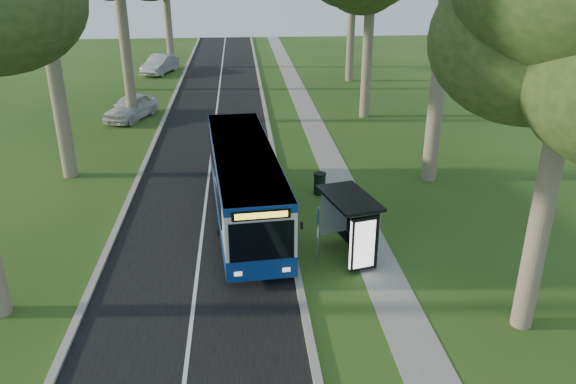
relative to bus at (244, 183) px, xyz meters
name	(u,v)px	position (x,y,z in m)	size (l,w,h in m)	color
ground	(290,241)	(1.72, -2.32, -1.57)	(120.00, 120.00, 0.00)	#254816
road	(211,159)	(-1.78, 7.68, -1.56)	(7.00, 100.00, 0.02)	black
kerb_east	(274,156)	(1.72, 7.68, -1.51)	(0.25, 100.00, 0.12)	#9E9B93
kerb_west	(147,160)	(-5.28, 7.68, -1.51)	(0.25, 100.00, 0.12)	#9E9B93
centre_line	(211,158)	(-1.78, 7.68, -1.55)	(0.12, 100.00, 0.01)	white
footpath	(327,155)	(4.72, 7.68, -1.56)	(1.50, 100.00, 0.02)	gray
bus	(244,183)	(0.00, 0.00, 0.00)	(3.35, 11.62, 3.04)	white
bus_stop_sign	(318,229)	(2.54, -4.20, -0.14)	(0.13, 0.32, 2.27)	gray
bus_shelter	(354,219)	(3.85, -4.06, 0.12)	(2.15, 3.08, 2.40)	black
litter_bin	(320,184)	(3.51, 2.25, -1.05)	(0.59, 0.59, 1.04)	black
car_white	(131,107)	(-7.48, 16.42, -0.75)	(1.94, 4.82, 1.64)	silver
car_silver	(160,64)	(-7.51, 32.60, -0.72)	(1.80, 5.16, 1.70)	#ADB0B5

